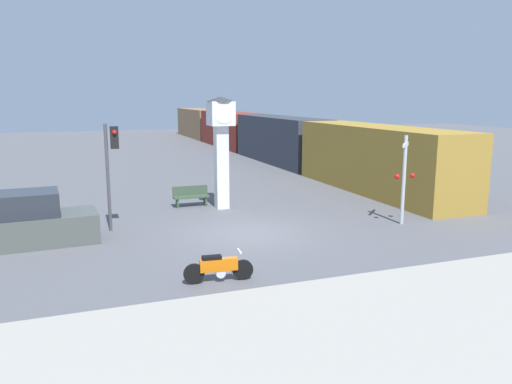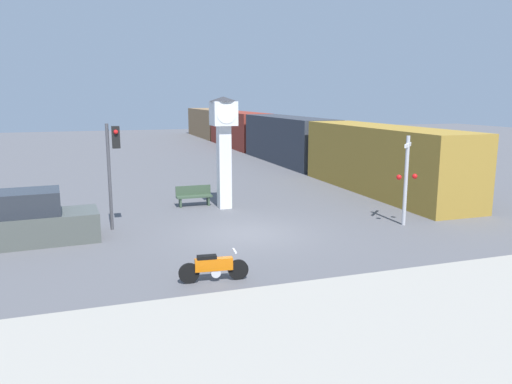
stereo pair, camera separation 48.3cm
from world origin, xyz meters
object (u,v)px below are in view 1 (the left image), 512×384
object	(u,v)px
railroad_crossing_signal	(404,176)
bench	(191,196)
clock_tower	(221,135)
motorcycle	(219,267)
traffic_light	(111,158)
parked_car	(30,223)
freight_train	(252,134)

from	to	relation	value
railroad_crossing_signal	bench	size ratio (longest dim) A/B	2.15
clock_tower	motorcycle	bearing A→B (deg)	-106.92
traffic_light	railroad_crossing_signal	size ratio (longest dim) A/B	1.14
traffic_light	railroad_crossing_signal	world-z (taller)	traffic_light
motorcycle	railroad_crossing_signal	bearing A→B (deg)	28.53
motorcycle	railroad_crossing_signal	distance (m)	9.22
clock_tower	parked_car	size ratio (longest dim) A/B	1.14
traffic_light	parked_car	size ratio (longest dim) A/B	0.91
clock_tower	traffic_light	distance (m)	5.32
clock_tower	parked_car	world-z (taller)	clock_tower
bench	motorcycle	bearing A→B (deg)	-98.52
freight_train	parked_car	world-z (taller)	freight_train
motorcycle	parked_car	bearing A→B (deg)	138.04
freight_train	bench	bearing A→B (deg)	-117.01
clock_tower	freight_train	world-z (taller)	clock_tower
clock_tower	railroad_crossing_signal	bearing A→B (deg)	-41.67
motorcycle	parked_car	xyz separation A→B (m)	(-4.95, 5.48, 0.35)
freight_train	railroad_crossing_signal	distance (m)	25.61
traffic_light	railroad_crossing_signal	bearing A→B (deg)	-15.28
motorcycle	parked_car	distance (m)	7.39
motorcycle	parked_car	world-z (taller)	parked_car
motorcycle	freight_train	bearing A→B (deg)	74.51
freight_train	bench	xyz separation A→B (m)	(-9.93, -19.48, -1.21)
railroad_crossing_signal	parked_car	size ratio (longest dim) A/B	0.80
traffic_light	parked_car	bearing A→B (deg)	-161.94
motorcycle	freight_train	distance (m)	31.11
clock_tower	parked_car	xyz separation A→B (m)	(-7.58, -3.16, -2.48)
motorcycle	traffic_light	xyz separation A→B (m)	(-2.16, 6.39, 2.31)
railroad_crossing_signal	parked_car	world-z (taller)	railroad_crossing_signal
motorcycle	railroad_crossing_signal	size ratio (longest dim) A/B	0.55
bench	parked_car	size ratio (longest dim) A/B	0.37
parked_car	bench	bearing A→B (deg)	28.64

